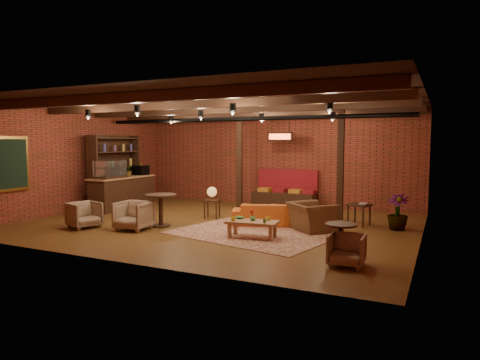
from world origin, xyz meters
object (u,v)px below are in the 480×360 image
at_px(side_table_lamp, 212,194).
at_px(round_table_right, 341,236).
at_px(armchair_a, 84,213).
at_px(armchair_far, 347,248).
at_px(round_table_left, 161,205).
at_px(armchair_b, 134,214).
at_px(sofa, 270,214).
at_px(side_table_book, 359,206).
at_px(plant_tall, 399,176).
at_px(coffee_table, 252,223).
at_px(armchair_right, 312,212).

relative_size(side_table_lamp, round_table_right, 1.30).
xyz_separation_m(armchair_a, armchair_far, (6.72, -0.53, -0.05)).
bearing_deg(round_table_left, armchair_b, -119.38).
relative_size(sofa, side_table_book, 3.14).
bearing_deg(armchair_a, plant_tall, -47.84).
distance_m(side_table_lamp, armchair_a, 3.48).
height_order(coffee_table, round_table_right, round_table_right).
bearing_deg(armchair_right, armchair_b, 66.55).
height_order(sofa, armchair_a, armchair_a).
height_order(sofa, armchair_far, armchair_far).
bearing_deg(armchair_b, armchair_right, 19.86).
bearing_deg(armchair_far, armchair_b, 169.03).
bearing_deg(armchair_b, side_table_book, 26.39).
bearing_deg(side_table_book, plant_tall, -6.85).
xyz_separation_m(side_table_book, round_table_right, (0.30, -3.50, -0.07)).
relative_size(side_table_lamp, armchair_right, 0.85).
bearing_deg(armchair_b, round_table_left, 56.35).
distance_m(sofa, coffee_table, 1.65).
relative_size(side_table_book, round_table_right, 0.92).
bearing_deg(side_table_lamp, armchair_right, -9.70).
bearing_deg(round_table_right, plant_tall, 79.01).
xyz_separation_m(armchair_b, plant_tall, (5.90, 2.82, 0.94)).
bearing_deg(side_table_lamp, coffee_table, -41.99).
bearing_deg(armchair_far, armchair_right, 115.91).
distance_m(sofa, round_table_right, 3.58).
bearing_deg(armchair_far, side_table_lamp, 142.74).
distance_m(sofa, armchair_right, 1.23).
distance_m(armchair_a, armchair_b, 1.35).
relative_size(sofa, round_table_left, 2.38).
bearing_deg(round_table_right, armchair_right, 117.57).
xyz_separation_m(round_table_left, round_table_right, (4.88, -1.21, -0.11)).
height_order(armchair_a, armchair_far, armchair_a).
height_order(coffee_table, armchair_b, armchair_b).
bearing_deg(side_table_book, side_table_lamp, -171.43).
height_order(round_table_right, armchair_far, round_table_right).
bearing_deg(side_table_book, armchair_far, -82.99).
xyz_separation_m(coffee_table, armchair_a, (-4.33, -0.76, 0.01)).
xyz_separation_m(coffee_table, armchair_b, (-3.02, -0.43, 0.04)).
bearing_deg(sofa, armchair_far, 110.51).
relative_size(sofa, armchair_far, 3.19).
height_order(armchair_right, plant_tall, plant_tall).
xyz_separation_m(sofa, armchair_right, (1.19, -0.27, 0.17)).
xyz_separation_m(armchair_right, plant_tall, (1.89, 1.02, 0.87)).
xyz_separation_m(side_table_lamp, round_table_left, (-0.56, -1.69, -0.12)).
distance_m(armchair_a, armchair_right, 5.73).
relative_size(coffee_table, armchair_a, 1.66).
relative_size(sofa, side_table_lamp, 2.22).
xyz_separation_m(sofa, armchair_a, (-4.13, -2.39, 0.07)).
xyz_separation_m(armchair_b, side_table_book, (4.94, 2.93, 0.14)).
xyz_separation_m(sofa, coffee_table, (0.20, -1.63, 0.06)).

